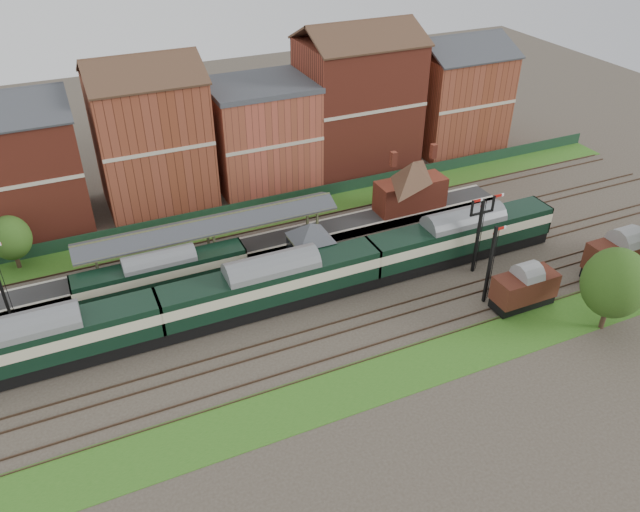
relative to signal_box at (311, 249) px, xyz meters
name	(u,v)px	position (x,y,z in m)	size (l,w,h in m)	color
ground	(353,287)	(3.00, -3.25, -3.19)	(160.00, 160.00, 0.00)	#473D33
grass_back	(291,212)	(3.00, 12.75, -3.16)	(90.00, 4.50, 0.06)	#2D6619
grass_front	(420,365)	(3.00, -15.25, -3.16)	(90.00, 5.00, 0.06)	#2D6619
fence	(284,199)	(3.00, 14.75, -2.44)	(90.00, 0.12, 1.50)	#193823
platform	(269,244)	(-2.00, 6.50, -2.69)	(55.00, 3.40, 1.00)	#2D2D2D
signal_box	(311,249)	(0.00, 0.00, 0.00)	(5.40, 5.40, 6.00)	#526749
brick_hut	(383,248)	(8.00, 0.00, -2.00)	(3.20, 2.64, 2.94)	brown
station_building	(411,185)	(15.00, 6.50, 0.76)	(8.10, 8.10, 5.90)	maroon
canopy	(209,222)	(-8.00, 6.50, 1.39)	(26.00, 3.89, 4.08)	brown
semaphore_bracket	(479,231)	(15.04, -5.75, 1.44)	(3.60, 0.25, 8.18)	black
semaphore_siding	(490,264)	(13.02, -10.25, 0.96)	(1.23, 0.25, 8.00)	black
town_backdrop	(260,128)	(2.82, 21.75, 3.81)	(69.00, 10.00, 16.00)	maroon
dmu_train	(273,284)	(-5.13, -3.25, -0.49)	(60.54, 3.18, 4.65)	black
platform_railcar	(161,273)	(-13.71, 3.25, -1.02)	(15.96, 2.52, 3.68)	black
goods_van_a	(524,288)	(15.67, -12.25, -1.18)	(5.82, 2.52, 3.53)	black
goods_van_b	(621,256)	(27.24, -12.25, -0.84)	(6.89, 2.99, 4.18)	black
tree_far	(615,283)	(20.04, -17.62, 1.59)	(5.42, 5.42, 7.91)	#382619
tree_back	(10,238)	(-26.03, 13.37, 0.28)	(3.94, 3.94, 5.76)	#382619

